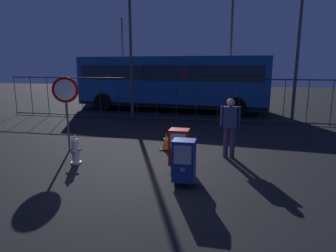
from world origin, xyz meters
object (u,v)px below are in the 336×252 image
fire_hydrant (75,151)px  traffic_cone (166,141)px  newspaper_box_secondary (179,147)px  bus_far (162,77)px  street_light_far_left (130,16)px  street_light_near_left (123,49)px  street_light_near_right (231,37)px  stop_sign (66,98)px  pedestrian (230,124)px  newspaper_box_primary (184,160)px  bus_near (172,80)px  street_light_far_right (301,19)px

fire_hydrant → traffic_cone: bearing=40.6°
newspaper_box_secondary → bus_far: bearing=104.7°
newspaper_box_secondary → street_light_far_left: 9.44m
fire_hydrant → traffic_cone: fire_hydrant is taller
street_light_near_left → street_light_near_right: 8.53m
newspaper_box_secondary → street_light_far_left: street_light_far_left is taller
stop_sign → pedestrian: (4.78, 0.30, -0.65)m
newspaper_box_primary → pedestrian: (0.94, 2.25, 0.38)m
bus_near → street_light_far_left: bearing=-125.8°
pedestrian → street_light_near_left: (-8.12, 13.70, 2.76)m
stop_sign → bus_near: size_ratio=0.21×
street_light_far_right → bus_near: bearing=154.8°
fire_hydrant → bus_far: bus_far is taller
fire_hydrant → newspaper_box_primary: (3.03, -0.86, 0.22)m
bus_near → street_light_near_left: (-4.86, 5.44, 2.00)m
street_light_far_left → bus_near: bearing=49.3°
fire_hydrant → street_light_far_right: (6.65, 6.84, 4.07)m
street_light_far_right → newspaper_box_primary: bearing=-115.2°
pedestrian → street_light_near_left: size_ratio=0.26×
fire_hydrant → street_light_far_left: street_light_far_left is taller
newspaper_box_primary → bus_far: bearing=104.7°
stop_sign → street_light_near_right: street_light_near_right is taller
stop_sign → newspaper_box_primary: bearing=-26.8°
newspaper_box_secondary → stop_sign: (-3.56, 0.93, 1.03)m
fire_hydrant → pedestrian: (3.97, 1.38, 0.60)m
street_light_near_left → street_light_far_left: 8.15m
stop_sign → bus_near: bus_near is taller
traffic_cone → street_light_far_left: street_light_far_left is taller
stop_sign → traffic_cone: stop_sign is taller
street_light_far_left → street_light_near_right: bearing=43.3°
bus_near → pedestrian: bearing=-63.6°
newspaper_box_primary → bus_near: bus_near is taller
stop_sign → street_light_near_right: (4.68, 11.18, 2.60)m
fire_hydrant → stop_sign: bearing=127.0°
stop_sign → street_light_near_left: street_light_near_left is taller
bus_far → street_light_far_right: size_ratio=1.40×
fire_hydrant → street_light_far_left: (-1.00, 7.67, 4.53)m
stop_sign → street_light_near_right: bearing=67.3°
street_light_far_left → bus_far: bearing=87.3°
street_light_near_right → newspaper_box_secondary: bearing=-95.3°
newspaper_box_primary → street_light_near_right: street_light_near_right is taller
street_light_near_left → street_light_near_right: size_ratio=0.87×
stop_sign → traffic_cone: size_ratio=4.21×
newspaper_box_secondary → pedestrian: bearing=45.5°
fire_hydrant → newspaper_box_primary: newspaper_box_primary is taller
pedestrian → street_light_far_right: bearing=63.8°
bus_far → street_light_near_right: bearing=-6.1°
newspaper_box_secondary → street_light_near_right: street_light_near_right is taller
newspaper_box_primary → street_light_far_right: 9.35m
newspaper_box_primary → newspaper_box_secondary: bearing=105.2°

